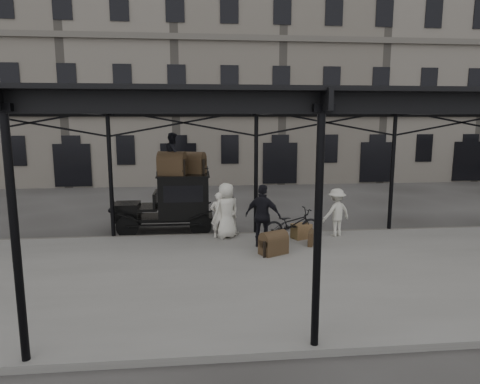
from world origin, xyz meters
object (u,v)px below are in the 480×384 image
at_px(taxi, 175,200).
at_px(steamer_trunk_platform, 274,244).
at_px(porter_official, 263,216).
at_px(bicycle, 292,224).
at_px(porter_left, 219,215).
at_px(steamer_trunk_roof_near, 172,165).

height_order(taxi, steamer_trunk_platform, taxi).
xyz_separation_m(porter_official, steamer_trunk_platform, (0.21, -0.77, -0.71)).
bearing_deg(bicycle, taxi, 52.76).
relative_size(taxi, porter_official, 1.82).
distance_m(porter_official, steamer_trunk_platform, 1.07).
distance_m(taxi, bicycle, 4.48).
relative_size(taxi, steamer_trunk_platform, 4.53).
bearing_deg(steamer_trunk_platform, taxi, 103.44).
xyz_separation_m(taxi, porter_left, (1.54, -1.55, -0.26)).
height_order(taxi, steamer_trunk_roof_near, steamer_trunk_roof_near).
height_order(porter_left, steamer_trunk_roof_near, steamer_trunk_roof_near).
bearing_deg(porter_official, taxi, -14.94).
height_order(taxi, porter_official, taxi).
bearing_deg(taxi, porter_left, -45.14).
bearing_deg(porter_official, steamer_trunk_roof_near, -11.45).
height_order(bicycle, steamer_trunk_roof_near, steamer_trunk_roof_near).
xyz_separation_m(taxi, porter_official, (2.87, -2.73, -0.05)).
bearing_deg(steamer_trunk_roof_near, porter_official, -27.04).
xyz_separation_m(taxi, steamer_trunk_roof_near, (-0.08, -0.25, 1.33)).
bearing_deg(bicycle, steamer_trunk_roof_near, 56.11).
bearing_deg(porter_left, porter_official, 139.75).
bearing_deg(taxi, steamer_trunk_platform, -48.66).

